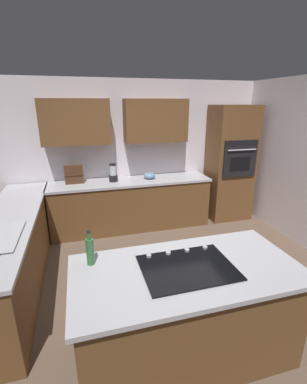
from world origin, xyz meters
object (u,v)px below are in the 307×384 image
Objects in this scene: mixing_bowl at (149,176)px; oil_bottle at (90,251)px; cooktop at (187,267)px; wall_oven at (230,164)px; blender at (113,174)px; spice_rack at (74,174)px.

mixing_bowl is 2.74m from oil_bottle.
oil_bottle is (1.17, 2.48, 0.07)m from mixing_bowl.
mixing_bowl is (-0.40, -2.75, 0.05)m from cooktop.
wall_oven is 6.94× the size of blender.
cooktop is at bearing 53.61° from wall_oven.
spice_rack is at bearing -87.04° from oil_bottle.
cooktop is 2.41× the size of spice_rack.
oil_bottle is (0.76, -0.28, 0.12)m from cooktop.
cooktop is at bearing 81.65° from mixing_bowl.
blender is 0.99× the size of spice_rack.
wall_oven is 3.69m from oil_bottle.
wall_oven is at bearing -126.39° from cooktop.
blender is at bearing -84.90° from cooktop.
cooktop is 2.95m from spice_rack.
wall_oven is 1.61m from mixing_bowl.
mixing_bowl is 0.67× the size of oil_bottle.
mixing_bowl is (1.60, -0.03, -0.13)m from wall_oven.
mixing_bowl is (-0.65, 0.00, -0.08)m from blender.
wall_oven is 2.25m from blender.
wall_oven is 2.85× the size of cooktop.
blender is at bearing -0.86° from wall_oven.
blender reaches higher than mixing_bowl.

